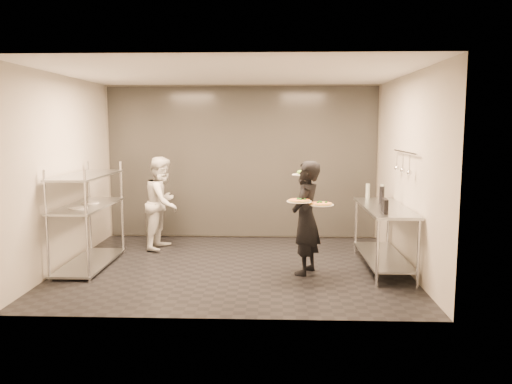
{
  "coord_description": "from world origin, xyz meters",
  "views": [
    {
      "loc": [
        0.59,
        -7.14,
        2.07
      ],
      "look_at": [
        0.32,
        0.13,
        1.1
      ],
      "focal_mm": 35.0,
      "sensor_mm": 36.0,
      "label": 1
    }
  ],
  "objects_px": {
    "prep_counter": "(384,226)",
    "chef": "(163,203)",
    "salad_plate": "(301,173)",
    "pizza_plate_near": "(299,201)",
    "bottle_green": "(368,191)",
    "pizza_plate_far": "(321,204)",
    "waiter": "(306,218)",
    "bottle_dark": "(382,195)",
    "pass_rack": "(88,215)",
    "bottle_clear": "(383,191)",
    "pos_monitor": "(385,206)"
  },
  "relations": [
    {
      "from": "chef",
      "to": "salad_plate",
      "type": "xyz_separation_m",
      "value": [
        2.26,
        -1.08,
        0.61
      ]
    },
    {
      "from": "prep_counter",
      "to": "bottle_dark",
      "type": "distance_m",
      "value": 0.51
    },
    {
      "from": "pass_rack",
      "to": "bottle_dark",
      "type": "bearing_deg",
      "value": 3.91
    },
    {
      "from": "pos_monitor",
      "to": "bottle_clear",
      "type": "bearing_deg",
      "value": 82.35
    },
    {
      "from": "bottle_clear",
      "to": "chef",
      "type": "bearing_deg",
      "value": 175.25
    },
    {
      "from": "pizza_plate_near",
      "to": "salad_plate",
      "type": "height_order",
      "value": "salad_plate"
    },
    {
      "from": "chef",
      "to": "bottle_clear",
      "type": "xyz_separation_m",
      "value": [
        3.61,
        -0.3,
        0.26
      ]
    },
    {
      "from": "prep_counter",
      "to": "pizza_plate_near",
      "type": "height_order",
      "value": "pizza_plate_near"
    },
    {
      "from": "pizza_plate_far",
      "to": "pos_monitor",
      "type": "bearing_deg",
      "value": -3.83
    },
    {
      "from": "chef",
      "to": "bottle_dark",
      "type": "distance_m",
      "value": 3.59
    },
    {
      "from": "chef",
      "to": "waiter",
      "type": "bearing_deg",
      "value": -110.96
    },
    {
      "from": "chef",
      "to": "bottle_green",
      "type": "distance_m",
      "value": 3.39
    },
    {
      "from": "prep_counter",
      "to": "pizza_plate_near",
      "type": "relative_size",
      "value": 5.33
    },
    {
      "from": "pass_rack",
      "to": "pizza_plate_far",
      "type": "height_order",
      "value": "pass_rack"
    },
    {
      "from": "prep_counter",
      "to": "pizza_plate_near",
      "type": "bearing_deg",
      "value": -157.93
    },
    {
      "from": "prep_counter",
      "to": "pos_monitor",
      "type": "distance_m",
      "value": 0.68
    },
    {
      "from": "chef",
      "to": "pizza_plate_far",
      "type": "distance_m",
      "value": 2.98
    },
    {
      "from": "pizza_plate_near",
      "to": "bottle_dark",
      "type": "xyz_separation_m",
      "value": [
        1.27,
        0.8,
        -0.03
      ]
    },
    {
      "from": "waiter",
      "to": "bottle_green",
      "type": "distance_m",
      "value": 1.53
    },
    {
      "from": "bottle_dark",
      "to": "bottle_green",
      "type": "bearing_deg",
      "value": 102.79
    },
    {
      "from": "pizza_plate_far",
      "to": "pos_monitor",
      "type": "xyz_separation_m",
      "value": [
        0.84,
        -0.06,
        -0.01
      ]
    },
    {
      "from": "bottle_clear",
      "to": "waiter",
      "type": "bearing_deg",
      "value": -139.79
    },
    {
      "from": "prep_counter",
      "to": "salad_plate",
      "type": "relative_size",
      "value": 6.9
    },
    {
      "from": "waiter",
      "to": "chef",
      "type": "relative_size",
      "value": 1.02
    },
    {
      "from": "waiter",
      "to": "chef",
      "type": "bearing_deg",
      "value": -98.0
    },
    {
      "from": "pizza_plate_near",
      "to": "bottle_green",
      "type": "distance_m",
      "value": 1.74
    },
    {
      "from": "salad_plate",
      "to": "pos_monitor",
      "type": "xyz_separation_m",
      "value": [
        1.08,
        -0.57,
        -0.38
      ]
    },
    {
      "from": "prep_counter",
      "to": "pizza_plate_far",
      "type": "relative_size",
      "value": 5.37
    },
    {
      "from": "pass_rack",
      "to": "waiter",
      "type": "relative_size",
      "value": 1.01
    },
    {
      "from": "waiter",
      "to": "pizza_plate_near",
      "type": "distance_m",
      "value": 0.37
    },
    {
      "from": "pass_rack",
      "to": "pizza_plate_far",
      "type": "distance_m",
      "value": 3.42
    },
    {
      "from": "pass_rack",
      "to": "pizza_plate_far",
      "type": "bearing_deg",
      "value": -8.3
    },
    {
      "from": "salad_plate",
      "to": "pos_monitor",
      "type": "relative_size",
      "value": 1.0
    },
    {
      "from": "prep_counter",
      "to": "bottle_clear",
      "type": "bearing_deg",
      "value": 80.0
    },
    {
      "from": "waiter",
      "to": "bottle_dark",
      "type": "bearing_deg",
      "value": 139.44
    },
    {
      "from": "bottle_green",
      "to": "pizza_plate_near",
      "type": "bearing_deg",
      "value": -131.44
    },
    {
      "from": "pass_rack",
      "to": "bottle_clear",
      "type": "xyz_separation_m",
      "value": [
        4.47,
        0.8,
        0.26
      ]
    },
    {
      "from": "waiter",
      "to": "salad_plate",
      "type": "height_order",
      "value": "waiter"
    },
    {
      "from": "pass_rack",
      "to": "bottle_dark",
      "type": "relative_size",
      "value": 6.48
    },
    {
      "from": "pizza_plate_near",
      "to": "bottle_dark",
      "type": "height_order",
      "value": "bottle_dark"
    },
    {
      "from": "prep_counter",
      "to": "chef",
      "type": "bearing_deg",
      "value": 162.4
    },
    {
      "from": "pass_rack",
      "to": "pizza_plate_near",
      "type": "xyz_separation_m",
      "value": [
        3.08,
        -0.51,
        0.3
      ]
    },
    {
      "from": "pizza_plate_far",
      "to": "bottle_clear",
      "type": "relative_size",
      "value": 1.48
    },
    {
      "from": "pizza_plate_near",
      "to": "pizza_plate_far",
      "type": "distance_m",
      "value": 0.3
    },
    {
      "from": "pizza_plate_far",
      "to": "bottle_dark",
      "type": "relative_size",
      "value": 1.36
    },
    {
      "from": "pizza_plate_near",
      "to": "bottle_green",
      "type": "bearing_deg",
      "value": 48.56
    },
    {
      "from": "salad_plate",
      "to": "bottle_dark",
      "type": "distance_m",
      "value": 1.3
    },
    {
      "from": "prep_counter",
      "to": "pass_rack",
      "type": "bearing_deg",
      "value": -179.97
    },
    {
      "from": "waiter",
      "to": "pizza_plate_near",
      "type": "height_order",
      "value": "waiter"
    },
    {
      "from": "salad_plate",
      "to": "bottle_green",
      "type": "bearing_deg",
      "value": 35.15
    }
  ]
}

